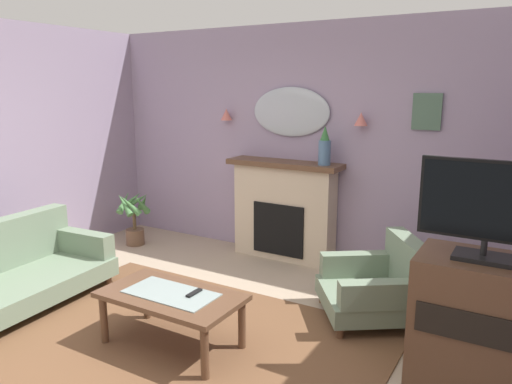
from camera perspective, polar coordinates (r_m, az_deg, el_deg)
floor at (r=3.95m, az=-12.06°, el=-19.19°), size 6.29×6.28×0.10m
wall_back at (r=5.68m, az=5.94°, el=5.61°), size 6.29×0.10×2.69m
patterned_rug at (r=4.05m, az=-10.11°, el=-17.35°), size 3.20×2.40×0.01m
fireplace at (r=5.70m, az=3.26°, el=-2.25°), size 1.36×0.36×1.16m
mantel_vase_right at (r=5.32m, az=8.03°, el=5.15°), size 0.13×0.13×0.43m
wall_mirror at (r=5.65m, az=4.07°, el=9.33°), size 0.96×0.06×0.56m
wall_sconce_left at (r=6.04m, az=-3.48°, el=9.04°), size 0.14×0.14×0.14m
wall_sconce_right at (r=5.28m, az=12.18°, el=8.34°), size 0.14×0.14×0.14m
framed_picture at (r=5.17m, az=19.36°, el=8.85°), size 0.28×0.03×0.36m
coffee_table at (r=3.90m, az=-9.88°, el=-12.36°), size 1.10×0.60×0.45m
tv_remote at (r=3.82m, az=-7.24°, el=-11.67°), size 0.04×0.16×0.02m
floral_couch at (r=5.07m, az=-26.89°, el=-8.41°), size 0.97×1.77×0.76m
armchair_beside_couch at (r=4.45m, az=14.35°, el=-10.47°), size 1.13×1.13×0.71m
tv_cabinet at (r=3.68m, az=24.36°, el=-13.70°), size 0.80×0.57×0.90m
tv_flatscreen at (r=3.41m, az=25.49°, el=-1.66°), size 0.84×0.24×0.65m
potted_plant_small_fern at (r=6.41m, az=-14.08°, el=-2.75°), size 0.46×0.45×0.71m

